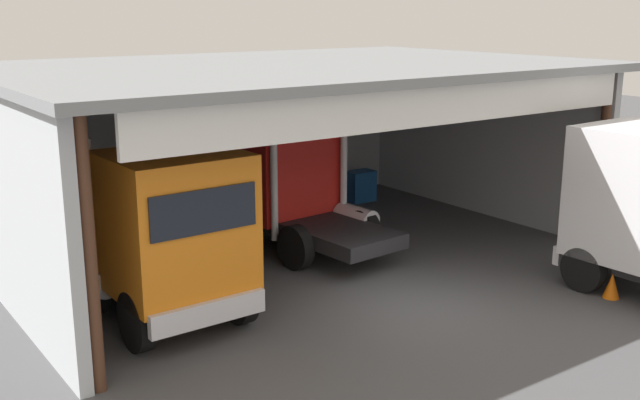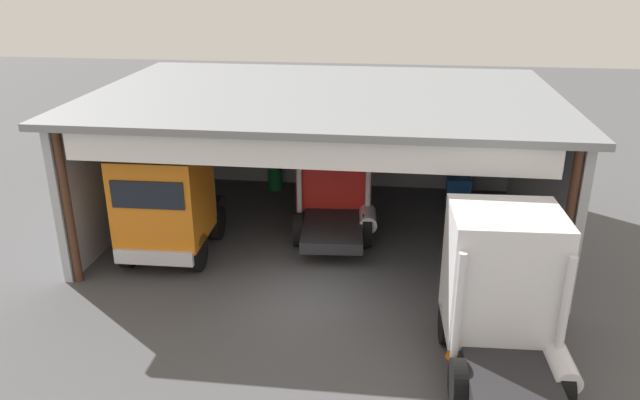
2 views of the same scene
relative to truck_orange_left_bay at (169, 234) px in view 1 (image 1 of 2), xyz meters
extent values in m
plane|color=#4C4C4F|center=(4.53, -1.95, -1.86)|extent=(80.00, 80.00, 0.00)
cube|color=#ADB2B7|center=(4.53, 7.33, 0.46)|extent=(13.87, 0.24, 4.64)
cube|color=#ADB2B7|center=(-2.40, 2.69, 0.46)|extent=(0.24, 9.28, 4.64)
cube|color=#ADB2B7|center=(11.47, 2.69, 0.46)|extent=(0.24, 9.28, 4.64)
cube|color=gray|center=(4.53, 2.41, 2.87)|extent=(14.47, 9.85, 0.20)
cylinder|color=#4C2D1E|center=(-2.15, -1.80, 0.46)|extent=(0.24, 0.24, 4.64)
cylinder|color=#4C2D1E|center=(11.22, -1.80, 0.46)|extent=(0.24, 0.24, 4.64)
cube|color=white|center=(4.53, -2.18, 2.42)|extent=(12.49, 0.12, 0.90)
cube|color=orange|center=(0.03, -0.25, 0.30)|extent=(2.50, 2.43, 2.69)
cube|color=black|center=(0.05, -1.46, 0.78)|extent=(2.09, 0.10, 0.81)
cube|color=silver|center=(0.05, -1.49, -1.14)|extent=(2.33, 0.21, 0.44)
cube|color=#232326|center=(-0.01, 1.48, -1.11)|extent=(1.90, 3.18, 0.36)
cylinder|color=silver|center=(1.10, 1.11, 0.28)|extent=(0.18, 0.18, 3.14)
cylinder|color=silver|center=(-1.10, 1.07, 0.28)|extent=(0.18, 0.18, 3.14)
cylinder|color=silver|center=(-1.11, 1.15, -0.99)|extent=(0.58, 1.21, 0.56)
cylinder|color=black|center=(1.11, -0.71, -1.29)|extent=(0.32, 1.16, 1.15)
cylinder|color=black|center=(-1.04, -0.75, -1.29)|extent=(0.32, 1.16, 1.15)
cylinder|color=black|center=(1.07, 1.50, -1.29)|extent=(0.32, 1.16, 1.15)
cylinder|color=black|center=(-1.08, 1.46, -1.29)|extent=(0.32, 1.16, 1.15)
cube|color=red|center=(4.78, 3.36, 0.43)|extent=(2.66, 2.22, 2.98)
cube|color=black|center=(4.71, 4.40, 0.95)|extent=(2.14, 0.22, 0.89)
cube|color=silver|center=(4.70, 4.43, -1.17)|extent=(2.39, 0.34, 0.44)
cube|color=#232326|center=(4.93, 1.40, -1.14)|extent=(2.15, 3.71, 0.36)
cylinder|color=silver|center=(3.74, 2.12, -0.01)|extent=(0.18, 0.18, 2.61)
cylinder|color=silver|center=(6.00, 2.29, -0.01)|extent=(0.18, 0.18, 2.61)
cylinder|color=silver|center=(6.04, 1.79, -1.02)|extent=(0.65, 1.24, 0.56)
cylinder|color=black|center=(3.65, 3.69, -1.32)|extent=(0.38, 1.12, 1.10)
cylinder|color=black|center=(5.86, 3.85, -1.32)|extent=(0.38, 1.12, 1.10)
cylinder|color=black|center=(3.83, 1.32, -1.32)|extent=(0.38, 1.12, 1.10)
cylinder|color=black|center=(6.04, 1.49, -1.32)|extent=(0.38, 1.12, 1.10)
cube|color=white|center=(9.30, -3.97, 0.34)|extent=(2.50, 2.18, 2.89)
cube|color=black|center=(9.26, -2.91, 0.84)|extent=(2.06, 0.14, 0.87)
cube|color=silver|center=(9.25, -2.88, -1.21)|extent=(2.30, 0.25, 0.44)
cylinder|color=black|center=(8.22, -3.60, -1.36)|extent=(0.34, 1.02, 1.01)
cylinder|color=black|center=(10.34, -3.51, -1.36)|extent=(0.34, 1.02, 1.01)
cylinder|color=#197233|center=(2.09, 6.39, -1.42)|extent=(0.58, 0.58, 0.89)
cube|color=#1E59A5|center=(9.28, 5.68, -1.36)|extent=(0.90, 0.60, 1.00)
cone|color=orange|center=(8.37, -4.23, -1.58)|extent=(0.36, 0.36, 0.56)
camera|label=1|loc=(-5.80, -13.18, 4.25)|focal=42.65mm
camera|label=2|loc=(6.74, -16.68, 6.94)|focal=34.68mm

